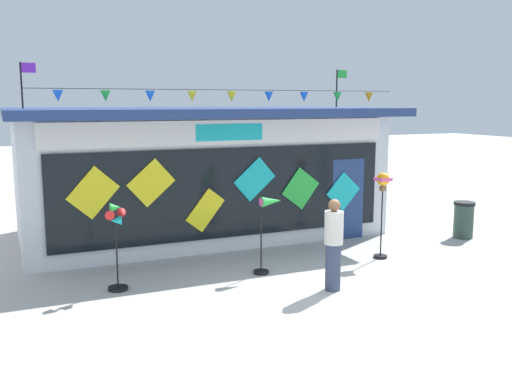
{
  "coord_description": "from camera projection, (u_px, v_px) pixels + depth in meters",
  "views": [
    {
      "loc": [
        -5.21,
        -7.86,
        3.39
      ],
      "look_at": [
        -0.28,
        3.1,
        1.49
      ],
      "focal_mm": 40.1,
      "sensor_mm": 36.0,
      "label": 1
    }
  ],
  "objects": [
    {
      "name": "wind_spinner_far_left",
      "position": [
        116.0,
        235.0,
        10.22
      ],
      "size": [
        0.4,
        0.36,
        1.62
      ],
      "color": "black",
      "rests_on": "ground_plane"
    },
    {
      "name": "kite_shop_building",
      "position": [
        199.0,
        170.0,
        14.68
      ],
      "size": [
        9.13,
        5.0,
        4.28
      ],
      "color": "silver",
      "rests_on": "ground_plane"
    },
    {
      "name": "person_near_camera",
      "position": [
        333.0,
        244.0,
        10.27
      ],
      "size": [
        0.34,
        0.34,
        1.68
      ],
      "rotation": [
        0.0,
        0.0,
        0.01
      ],
      "color": "#333D56",
      "rests_on": "ground_plane"
    },
    {
      "name": "trash_bin",
      "position": [
        464.0,
        220.0,
        14.32
      ],
      "size": [
        0.52,
        0.52,
        0.92
      ],
      "color": "#2D4238",
      "rests_on": "ground_plane"
    },
    {
      "name": "ground_plane",
      "position": [
        346.0,
        303.0,
        9.72
      ],
      "size": [
        80.0,
        80.0,
        0.0
      ],
      "primitive_type": "plane",
      "color": "#ADAAA5"
    },
    {
      "name": "wind_spinner_center_left",
      "position": [
        383.0,
        193.0,
        12.32
      ],
      "size": [
        0.3,
        0.3,
        1.89
      ],
      "color": "black",
      "rests_on": "ground_plane"
    },
    {
      "name": "wind_spinner_left",
      "position": [
        268.0,
        218.0,
        11.29
      ],
      "size": [
        0.61,
        0.31,
        1.55
      ],
      "color": "black",
      "rests_on": "ground_plane"
    }
  ]
}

